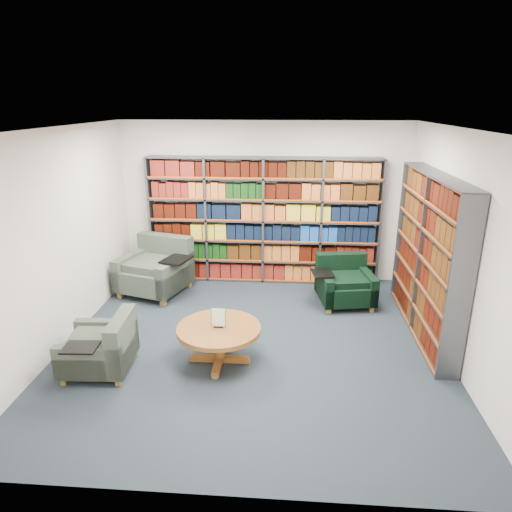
# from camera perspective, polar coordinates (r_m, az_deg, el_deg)

# --- Properties ---
(room_shell) EXTENTS (5.02, 5.02, 2.82)m
(room_shell) POSITION_cam_1_polar(r_m,az_deg,el_deg) (5.68, -0.45, 1.40)
(room_shell) COLOR #1A222C
(room_shell) RESTS_ON ground
(bookshelf_back) EXTENTS (4.00, 0.28, 2.20)m
(bookshelf_back) POSITION_cam_1_polar(r_m,az_deg,el_deg) (8.01, 0.93, 4.33)
(bookshelf_back) COLOR #47494F
(bookshelf_back) RESTS_ON ground
(bookshelf_right) EXTENTS (0.28, 2.50, 2.20)m
(bookshelf_right) POSITION_cam_1_polar(r_m,az_deg,el_deg) (6.60, 20.70, -0.09)
(bookshelf_right) COLOR #47494F
(bookshelf_right) RESTS_ON ground
(chair_teal_left) EXTENTS (1.32, 1.25, 0.91)m
(chair_teal_left) POSITION_cam_1_polar(r_m,az_deg,el_deg) (7.95, -12.19, -1.73)
(chair_teal_left) COLOR #072235
(chair_teal_left) RESTS_ON ground
(chair_green_right) EXTENTS (1.04, 0.94, 0.75)m
(chair_green_right) POSITION_cam_1_polar(r_m,az_deg,el_deg) (7.50, 10.91, -3.45)
(chair_green_right) COLOR black
(chair_green_right) RESTS_ON ground
(chair_teal_front) EXTENTS (0.82, 0.94, 0.70)m
(chair_teal_front) POSITION_cam_1_polar(r_m,az_deg,el_deg) (5.87, -18.42, -10.95)
(chair_teal_front) COLOR #072235
(chair_teal_front) RESTS_ON ground
(coffee_table) EXTENTS (1.03, 1.03, 0.73)m
(coffee_table) POSITION_cam_1_polar(r_m,az_deg,el_deg) (5.69, -4.65, -9.71)
(coffee_table) COLOR brown
(coffee_table) RESTS_ON ground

